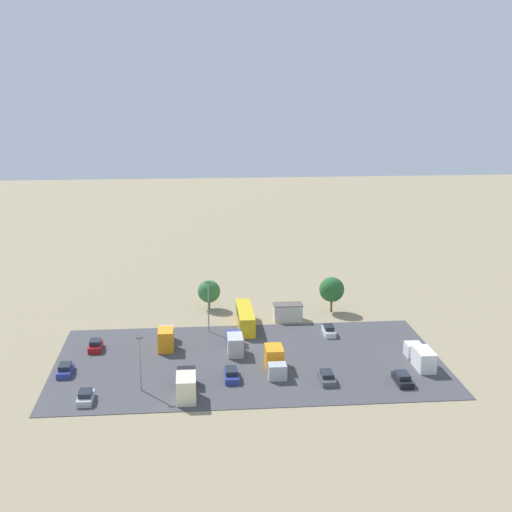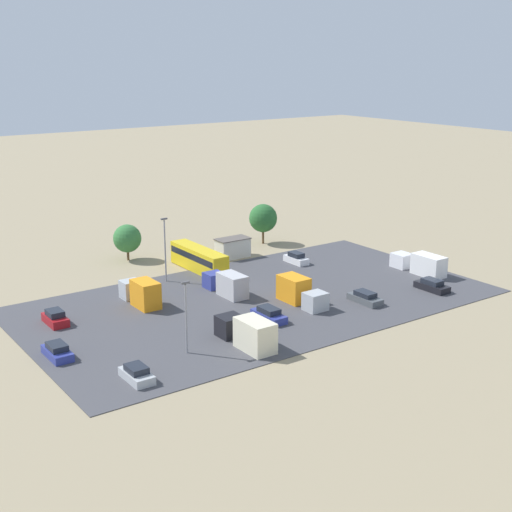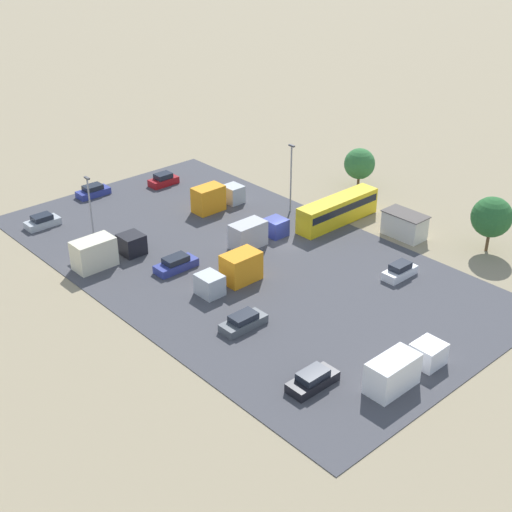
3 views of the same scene
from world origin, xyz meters
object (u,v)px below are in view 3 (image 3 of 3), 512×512
Objects in this scene: parked_car_4 at (243,322)px; parked_truck_3 at (232,272)px; parked_car_5 at (176,264)px; shed_building at (404,225)px; parked_truck_2 at (105,251)px; parked_car_6 at (313,380)px; parked_car_3 at (163,180)px; parked_car_2 at (93,191)px; bus at (338,209)px; parked_car_1 at (42,222)px; parked_truck_0 at (403,368)px; parked_truck_4 at (256,233)px; parked_truck_1 at (216,198)px; parked_car_0 at (400,271)px.

parked_truck_3 is at bearing -33.33° from parked_car_4.
parked_car_5 is (13.24, -2.01, 0.05)m from parked_car_4.
shed_building is 0.63× the size of parked_truck_2.
parked_car_6 is at bearing 2.45° from parked_truck_2.
parked_car_5 is at bearing 147.58° from parked_car_3.
parked_car_2 is 0.60× the size of parked_truck_3.
bus is 2.91× the size of parked_car_1.
parked_truck_2 is at bearing 3.09° from parked_car_1.
parked_truck_4 reaches higher than parked_truck_0.
parked_car_1 is at bearing -176.91° from parked_truck_2.
parked_truck_1 is at bearing 153.10° from parked_car_6.
parked_car_5 reaches higher than parked_car_2.
bus is at bearing 49.65° from parked_car_1.
parked_truck_4 is (5.34, -8.09, -0.09)m from parked_truck_3.
parked_truck_3 reaches higher than shed_building.
parked_truck_4 is (-24.75, -6.63, 0.73)m from parked_car_2.
parked_truck_4 is (10.22, 14.12, -0.06)m from shed_building.
bus is 2.97× the size of parked_car_3.
bus is at bearing 21.45° from shed_building.
shed_building is 23.77m from parked_truck_1.
parked_car_6 is (-10.41, 1.53, 0.03)m from parked_car_4.
parked_car_5 is 10.62m from parked_truck_4.
parked_car_3 is 0.87× the size of parked_car_4.
parked_car_4 is (-9.63, 23.62, -1.14)m from bus.
shed_building is 33.90m from parked_car_3.
parked_car_4 is 0.65× the size of parked_truck_1.
parked_truck_1 reaches higher than parked_truck_2.
parked_car_2 is 30.14m from parked_truck_3.
parked_car_1 is 43.14m from parked_car_6.
parked_car_6 is (-23.65, 3.54, -0.02)m from parked_car_5.
bus is at bearing -160.36° from parked_car_3.
parked_truck_1 is at bearing 164.00° from parked_truck_0.
parked_car_2 is (4.18, -9.44, 0.00)m from parked_car_1.
parked_car_0 is at bearing -136.02° from parked_car_5.
parked_truck_2 is (19.53, 2.81, 0.91)m from parked_car_4.
parked_car_1 and parked_car_6 have the same top height.
parked_car_1 is 0.88× the size of parked_car_6.
parked_car_4 is 0.97× the size of parked_car_5.
parked_car_1 is at bearing -148.92° from parked_car_0.
parked_truck_3 is at bearing 98.48° from bus.
parked_car_3 is (37.57, 3.47, 0.02)m from parked_car_0.
parked_car_6 is 0.56× the size of parked_truck_2.
parked_car_1 is 0.56× the size of parked_truck_3.
parked_truck_0 is at bearing -1.57° from parked_car_2.
parked_car_0 is 18.89m from parked_car_4.
parked_truck_1 reaches higher than parked_car_2.
parked_car_5 is 28.27m from parked_truck_0.
parked_truck_0 is at bearing 11.97° from parked_truck_2.
parked_car_1 is 26.11m from parked_truck_4.
parked_car_0 is at bearing 20.45° from parked_truck_4.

